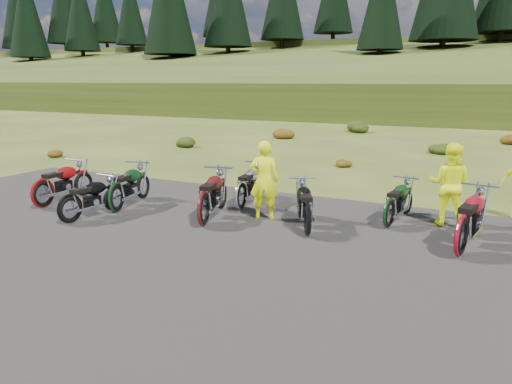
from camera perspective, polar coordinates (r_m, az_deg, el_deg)
The scene contains 28 objects.
ground at distance 10.92m, azimuth -2.90°, elevation -4.62°, with size 300.00×300.00×0.00m, color #3B4B19.
gravel_pad at distance 9.33m, azimuth -9.08°, elevation -7.83°, with size 20.00×12.00×0.04m, color black.
hill_slope at distance 59.34m, azimuth 22.16°, elevation 8.64°, with size 300.00×46.00×3.00m, color #364316, non-canonical shape.
hill_plateau at distance 119.18m, azimuth 24.86°, elevation 9.99°, with size 300.00×90.00×9.17m, color #364316.
conifer_5 at distance 141.22m, azimuth -25.87°, elevation 17.55°, with size 6.16×6.16×16.00m.
conifer_8 at distance 119.24m, azimuth -25.52°, elevation 18.91°, with size 7.92×7.92×20.00m.
conifer_9 at distance 118.72m, azimuth -21.25°, elevation 19.64°, with size 7.48×7.48×19.00m.
conifer_10 at distance 118.69m, azimuth -16.91°, elevation 19.89°, with size 7.04×7.04×18.00m.
conifer_11 at distance 96.74m, azimuth -24.75°, elevation 18.26°, with size 6.60×6.60×17.00m.
conifer_12 at distance 96.37m, azimuth -19.49°, elevation 19.12°, with size 6.16×6.16×16.00m.
conifer_13 at distance 96.76m, azimuth -14.19°, elevation 19.83°, with size 5.72×5.72×15.00m.
conifer_14 at distance 97.89m, azimuth -8.93°, elevation 20.37°, with size 5.28×5.28×14.00m.
shrub_0 at distance 23.05m, azimuth -21.77°, elevation 4.27°, with size 0.77×0.77×0.45m, color #66350C.
shrub_1 at distance 25.03m, azimuth -8.16°, elevation 5.82°, with size 1.03×1.03×0.61m, color #22320C.
shrub_2 at distance 28.20m, azimuth 2.98°, elevation 6.86°, with size 1.30×1.30×0.77m, color #66350C.
shrub_3 at distance 32.20m, azimuth 11.64°, elevation 7.48°, with size 1.56×1.56×0.92m, color #22320C.
shrub_4 at distance 19.31m, azimuth 9.76°, elevation 3.52°, with size 0.77×0.77×0.45m, color #66350C.
shrub_5 at distance 23.86m, azimuth 20.31°, elevation 4.83°, with size 1.03×1.03×0.61m, color #22320C.
motorcycle_0 at distance 12.27m, azimuth -20.37°, elevation -3.47°, with size 1.90×0.63×1.00m, color black, non-canonical shape.
motorcycle_1 at distance 13.98m, azimuth -23.04°, elevation -1.76°, with size 2.13×0.71×1.12m, color #920A0A, non-canonical shape.
motorcycle_2 at distance 12.94m, azimuth -15.57°, elevation -2.31°, with size 2.11×0.70×1.11m, color #0E3314, non-canonical shape.
motorcycle_3 at distance 12.69m, azimuth -1.72°, elevation -2.14°, with size 2.07×0.69×1.09m, color silver, non-canonical shape.
motorcycle_4 at distance 11.36m, azimuth -5.96°, elevation -3.98°, with size 2.22×0.74×1.17m, color #56100E, non-canonical shape.
motorcycle_5 at distance 10.63m, azimuth 5.86°, elevation -5.15°, with size 2.03×0.68×1.06m, color black, non-canonical shape.
motorcycle_6 at distance 10.13m, azimuth 22.19°, elevation -6.98°, with size 2.27×0.76×1.19m, color maroon, non-canonical shape.
motorcycle_7 at distance 11.53m, azimuth 14.86°, elevation -4.10°, with size 1.92×0.64×1.00m, color black, non-canonical shape.
person_middle at distance 11.64m, azimuth 0.94°, elevation 1.22°, with size 0.68×0.45×1.86m, color #E7F10C.
person_right_a at distance 12.01m, azimuth 21.24°, elevation 0.71°, with size 0.91×0.71×1.86m, color #E7F10C.
Camera 1 is at (5.21, -9.03, 3.25)m, focal length 35.00 mm.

